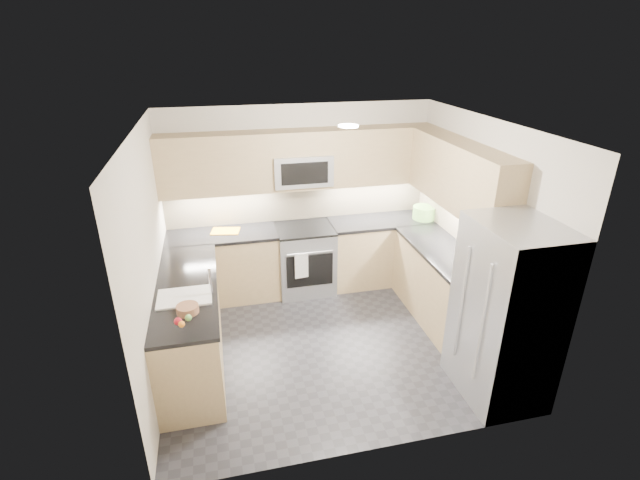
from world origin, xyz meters
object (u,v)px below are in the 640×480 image
at_px(cutting_board, 225,231).
at_px(fruit_basket, 188,309).
at_px(microwave, 302,169).
at_px(utensil_bowl, 424,213).
at_px(refrigerator, 506,313).
at_px(gas_range, 305,259).

distance_m(cutting_board, fruit_basket, 1.93).
distance_m(microwave, utensil_bowl, 1.82).
bearing_deg(utensil_bowl, fruit_basket, -151.21).
distance_m(refrigerator, utensil_bowl, 2.37).
distance_m(microwave, fruit_basket, 2.52).
height_order(gas_range, cutting_board, cutting_board).
bearing_deg(microwave, utensil_bowl, -6.69).
bearing_deg(fruit_basket, gas_range, 50.96).
bearing_deg(utensil_bowl, microwave, 173.31).
relative_size(cutting_board, fruit_basket, 1.76).
distance_m(utensil_bowl, fruit_basket, 3.59).
distance_m(refrigerator, cutting_board, 3.53).
bearing_deg(refrigerator, gas_range, 120.88).
relative_size(refrigerator, cutting_board, 5.01).
bearing_deg(utensil_bowl, gas_range, 177.54).
xyz_separation_m(gas_range, fruit_basket, (-1.46, -1.80, 0.52)).
distance_m(gas_range, utensil_bowl, 1.78).
xyz_separation_m(utensil_bowl, fruit_basket, (-3.15, -1.73, -0.05)).
xyz_separation_m(microwave, refrigerator, (1.45, -2.55, -0.80)).
relative_size(utensil_bowl, fruit_basket, 1.52).
bearing_deg(microwave, cutting_board, -177.76).
height_order(gas_range, microwave, microwave).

